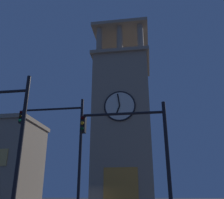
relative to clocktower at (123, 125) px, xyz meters
The scene contains 3 objects.
clocktower is the anchor object (origin of this frame).
traffic_signal_near 17.50m from the clocktower, 97.65° to the left, with size 3.78×0.41×5.44m.
traffic_signal_far 14.60m from the clocktower, 81.29° to the left, with size 3.87×0.41×6.86m.
Camera 1 is at (-5.40, 21.27, 1.65)m, focal length 39.98 mm.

